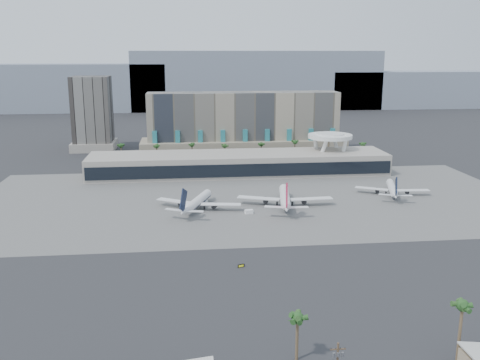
{
  "coord_description": "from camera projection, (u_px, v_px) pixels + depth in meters",
  "views": [
    {
      "loc": [
        -31.86,
        -189.15,
        68.37
      ],
      "look_at": [
        -6.9,
        40.0,
        13.13
      ],
      "focal_mm": 40.0,
      "sensor_mm": 36.0,
      "label": 1
    }
  ],
  "objects": [
    {
      "name": "office_tower",
      "position": [
        93.0,
        118.0,
        380.15
      ],
      "size": [
        30.0,
        30.0,
        52.0
      ],
      "color": "black",
      "rests_on": "ground"
    },
    {
      "name": "palm_row",
      "position": [
        244.0,
        145.0,
        340.62
      ],
      "size": [
        157.8,
        2.8,
        13.1
      ],
      "color": "brown",
      "rests_on": "ground"
    },
    {
      "name": "airliner_centre",
      "position": [
        285.0,
        198.0,
        243.17
      ],
      "size": [
        43.47,
        45.07,
        15.63
      ],
      "rotation": [
        0.0,
        0.0,
        -0.16
      ],
      "color": "white",
      "rests_on": "ground"
    },
    {
      "name": "ground",
      "position": [
        270.0,
        238.0,
        202.15
      ],
      "size": [
        900.0,
        900.0,
        0.0
      ],
      "primitive_type": "plane",
      "color": "#232326",
      "rests_on": "ground"
    },
    {
      "name": "taxiway_sign",
      "position": [
        241.0,
        266.0,
        174.26
      ],
      "size": [
        2.31,
        1.09,
        1.06
      ],
      "rotation": [
        0.0,
        0.0,
        0.34
      ],
      "color": "black",
      "rests_on": "ground"
    },
    {
      "name": "near_palm_b",
      "position": [
        462.0,
        312.0,
        118.87
      ],
      "size": [
        6.0,
        6.0,
        15.04
      ],
      "color": "brown",
      "rests_on": "ground"
    },
    {
      "name": "service_vehicle_a",
      "position": [
        203.0,
        203.0,
        244.38
      ],
      "size": [
        4.68,
        2.53,
        2.22
      ],
      "primitive_type": "cube",
      "rotation": [
        0.0,
        0.0,
        0.07
      ],
      "color": "silver",
      "rests_on": "ground"
    },
    {
      "name": "airliner_right",
      "position": [
        392.0,
        189.0,
        261.93
      ],
      "size": [
        34.77,
        36.03,
        12.78
      ],
      "rotation": [
        0.0,
        0.0,
        -0.29
      ],
      "color": "white",
      "rests_on": "ground"
    },
    {
      "name": "apron_pad",
      "position": [
        251.0,
        199.0,
        255.31
      ],
      "size": [
        260.0,
        130.0,
        0.06
      ],
      "primitive_type": "cube",
      "color": "#5B5B59",
      "rests_on": "ground"
    },
    {
      "name": "hotel",
      "position": [
        243.0,
        129.0,
        367.9
      ],
      "size": [
        140.0,
        30.0,
        42.0
      ],
      "color": "tan",
      "rests_on": "ground"
    },
    {
      "name": "saucer_structure",
      "position": [
        330.0,
        139.0,
        315.78
      ],
      "size": [
        26.0,
        26.0,
        21.89
      ],
      "color": "white",
      "rests_on": "ground"
    },
    {
      "name": "airliner_left",
      "position": [
        197.0,
        202.0,
        237.7
      ],
      "size": [
        37.73,
        38.95,
        14.1
      ],
      "rotation": [
        0.0,
        0.0,
        -0.36
      ],
      "color": "white",
      "rests_on": "ground"
    },
    {
      "name": "service_vehicle_b",
      "position": [
        249.0,
        212.0,
        232.0
      ],
      "size": [
        3.84,
        2.76,
        1.78
      ],
      "primitive_type": "cube",
      "rotation": [
        0.0,
        0.0,
        0.25
      ],
      "color": "white",
      "rests_on": "ground"
    },
    {
      "name": "mountain_ridge",
      "position": [
        230.0,
        85.0,
        652.49
      ],
      "size": [
        680.0,
        60.0,
        70.0
      ],
      "color": "gray",
      "rests_on": "ground"
    },
    {
      "name": "near_palm_a",
      "position": [
        297.0,
        324.0,
        119.94
      ],
      "size": [
        6.0,
        6.0,
        11.83
      ],
      "color": "brown",
      "rests_on": "ground"
    },
    {
      "name": "terminal",
      "position": [
        239.0,
        163.0,
        306.82
      ],
      "size": [
        170.0,
        32.5,
        14.5
      ],
      "color": "#AEA799",
      "rests_on": "ground"
    }
  ]
}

